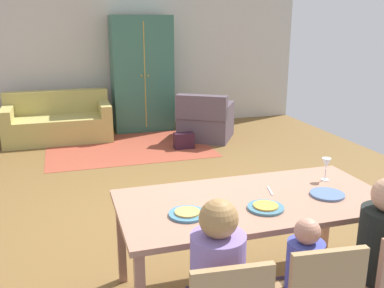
% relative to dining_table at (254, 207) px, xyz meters
% --- Properties ---
extents(ground_plane, '(7.19, 6.69, 0.02)m').
position_rel_dining_table_xyz_m(ground_plane, '(-0.17, 2.31, -0.70)').
color(ground_plane, brown).
extents(back_wall, '(7.19, 0.10, 2.70)m').
position_rel_dining_table_xyz_m(back_wall, '(-0.17, 5.70, 0.66)').
color(back_wall, beige).
rests_on(back_wall, ground_plane).
extents(dining_table, '(1.96, 0.95, 0.76)m').
position_rel_dining_table_xyz_m(dining_table, '(0.00, 0.00, 0.00)').
color(dining_table, '#AB785F').
rests_on(dining_table, ground_plane).
extents(plate_near_man, '(0.25, 0.25, 0.02)m').
position_rel_dining_table_xyz_m(plate_near_man, '(-0.54, -0.12, 0.08)').
color(plate_near_man, teal).
rests_on(plate_near_man, dining_table).
extents(pizza_near_man, '(0.17, 0.17, 0.01)m').
position_rel_dining_table_xyz_m(pizza_near_man, '(-0.54, -0.12, 0.09)').
color(pizza_near_man, tan).
rests_on(pizza_near_man, plate_near_man).
extents(plate_near_child, '(0.25, 0.25, 0.02)m').
position_rel_dining_table_xyz_m(plate_near_child, '(0.00, -0.18, 0.08)').
color(plate_near_child, teal).
rests_on(plate_near_child, dining_table).
extents(pizza_near_child, '(0.17, 0.17, 0.01)m').
position_rel_dining_table_xyz_m(pizza_near_child, '(0.00, -0.18, 0.09)').
color(pizza_near_child, gold).
rests_on(pizza_near_child, plate_near_child).
extents(plate_near_woman, '(0.25, 0.25, 0.02)m').
position_rel_dining_table_xyz_m(plate_near_woman, '(0.54, -0.10, 0.08)').
color(plate_near_woman, '#5773A2').
rests_on(plate_near_woman, dining_table).
extents(wine_glass, '(0.07, 0.07, 0.19)m').
position_rel_dining_table_xyz_m(wine_glass, '(0.70, 0.18, 0.20)').
color(wine_glass, silver).
rests_on(wine_glass, dining_table).
extents(fork, '(0.02, 0.15, 0.01)m').
position_rel_dining_table_xyz_m(fork, '(-0.29, -0.05, 0.07)').
color(fork, silver).
rests_on(fork, dining_table).
extents(knife, '(0.06, 0.17, 0.01)m').
position_rel_dining_table_xyz_m(knife, '(0.18, 0.10, 0.07)').
color(knife, silver).
rests_on(knife, dining_table).
extents(person_woman, '(0.30, 0.41, 1.11)m').
position_rel_dining_table_xyz_m(person_woman, '(0.54, -0.66, -0.18)').
color(person_woman, '#2E2C54').
rests_on(person_woman, ground_plane).
extents(area_rug, '(2.60, 1.80, 0.01)m').
position_rel_dining_table_xyz_m(area_rug, '(-0.29, 4.11, -0.69)').
color(area_rug, '#9C432E').
rests_on(area_rug, ground_plane).
extents(couch, '(1.77, 0.86, 0.82)m').
position_rel_dining_table_xyz_m(couch, '(-1.37, 4.97, -0.39)').
color(couch, tan).
rests_on(couch, ground_plane).
extents(armchair, '(1.18, 1.18, 0.82)m').
position_rel_dining_table_xyz_m(armchair, '(1.08, 4.27, -0.37)').
color(armchair, '#53454F').
rests_on(armchair, ground_plane).
extents(armoire, '(1.10, 0.59, 2.10)m').
position_rel_dining_table_xyz_m(armoire, '(0.18, 5.31, 0.36)').
color(armoire, '#346552').
rests_on(armoire, ground_plane).
extents(handbag, '(0.32, 0.16, 0.26)m').
position_rel_dining_table_xyz_m(handbag, '(0.56, 3.81, -0.56)').
color(handbag, '#2F1624').
rests_on(handbag, ground_plane).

